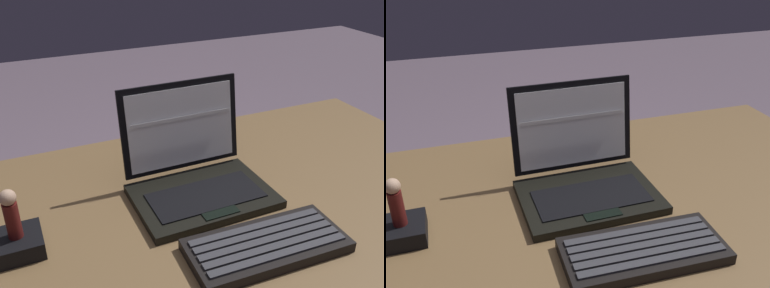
# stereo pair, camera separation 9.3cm
# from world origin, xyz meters

# --- Properties ---
(desk) EXTENTS (1.34, 0.78, 0.70)m
(desk) POSITION_xyz_m (0.00, 0.00, 0.60)
(desk) COLOR brown
(desk) RESTS_ON ground
(laptop_front) EXTENTS (0.31, 0.25, 0.24)m
(laptop_front) POSITION_xyz_m (-0.05, 0.04, 0.75)
(laptop_front) COLOR black
(laptop_front) RESTS_ON desk
(external_keyboard) EXTENTS (0.32, 0.15, 0.03)m
(external_keyboard) POSITION_xyz_m (-0.01, -0.21, 0.72)
(external_keyboard) COLOR black
(external_keyboard) RESTS_ON desk
(figurine_stand) EXTENTS (0.09, 0.09, 0.04)m
(figurine_stand) POSITION_xyz_m (-0.45, -0.01, 0.72)
(figurine_stand) COLOR black
(figurine_stand) RESTS_ON desk
(figurine) EXTENTS (0.03, 0.03, 0.10)m
(figurine) POSITION_xyz_m (-0.45, -0.01, 0.79)
(figurine) COLOR #531513
(figurine) RESTS_ON figurine_stand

